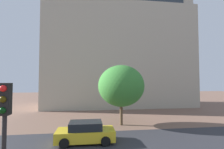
# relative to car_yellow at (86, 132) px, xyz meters

# --- Properties ---
(ground_plane) EXTENTS (120.00, 120.00, 0.00)m
(ground_plane) POSITION_rel_car_yellow_xyz_m (2.26, 0.90, -0.69)
(ground_plane) COLOR brown
(landmark_building) EXTENTS (25.69, 10.12, 36.82)m
(landmark_building) POSITION_rel_car_yellow_xyz_m (5.48, 18.29, 10.59)
(landmark_building) COLOR #B2A893
(landmark_building) RESTS_ON ground_plane
(car_yellow) EXTENTS (4.06, 2.05, 1.45)m
(car_yellow) POSITION_rel_car_yellow_xyz_m (0.00, 0.00, 0.00)
(car_yellow) COLOR gold
(car_yellow) RESTS_ON ground_plane
(traffic_light_pole) EXTENTS (0.28, 0.34, 4.23)m
(traffic_light_pole) POSITION_rel_car_yellow_xyz_m (-2.12, -7.14, 2.28)
(traffic_light_pole) COLOR black
(traffic_light_pole) RESTS_ON ground_plane
(tree_curb_far) EXTENTS (4.62, 4.62, 5.97)m
(tree_curb_far) POSITION_rel_car_yellow_xyz_m (3.42, 4.39, 3.19)
(tree_curb_far) COLOR brown
(tree_curb_far) RESTS_ON ground_plane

